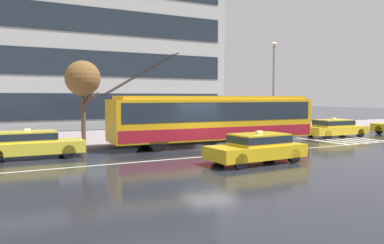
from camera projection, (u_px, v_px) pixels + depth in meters
ground_plane at (209, 152)px, 19.57m from camera, size 160.00×160.00×0.00m
sidewalk_slab at (147, 135)px, 27.57m from camera, size 80.00×10.00×0.14m
crosswalk_stripe_edge_near at (322, 141)px, 24.57m from camera, size 0.44×4.40×0.01m
crosswalk_stripe_inner_a at (332, 140)px, 24.98m from camera, size 0.44×4.40×0.01m
crosswalk_stripe_center at (341, 139)px, 25.39m from camera, size 0.44×4.40×0.01m
crosswalk_stripe_inner_b at (351, 139)px, 25.80m from camera, size 0.44×4.40×0.01m
crosswalk_stripe_edge_far at (360, 138)px, 26.21m from camera, size 0.44×4.40×0.01m
lane_centre_line at (221, 155)px, 18.50m from camera, size 72.00×0.14×0.01m
trolleybus at (215, 118)px, 22.44m from camera, size 12.90×2.98×5.31m
taxi_ahead_of_bus at (335, 127)px, 26.84m from camera, size 4.65×2.12×1.39m
taxi_oncoming_near at (257, 147)px, 16.31m from camera, size 4.45×1.99×1.39m
taxi_queued_behind_bus at (31, 143)px, 17.60m from camera, size 4.63×1.90×1.39m
bus_shelter at (182, 107)px, 25.69m from camera, size 4.03×1.80×2.68m
pedestrian_at_shelter at (213, 114)px, 25.19m from camera, size 1.35×1.35×1.99m
pedestrian_approaching_curb at (237, 113)px, 26.75m from camera, size 1.30×1.30×2.03m
street_lamp at (274, 80)px, 26.89m from camera, size 0.60×0.32×6.57m
street_tree_bare at (83, 79)px, 23.18m from camera, size 2.16×2.16×4.94m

